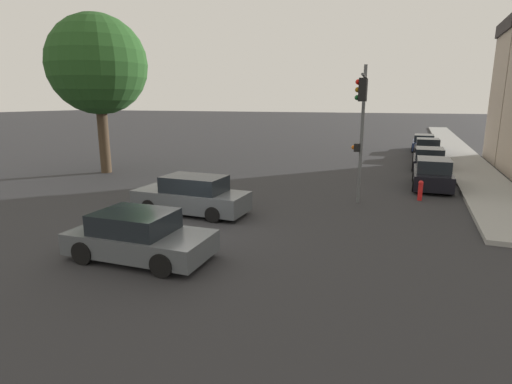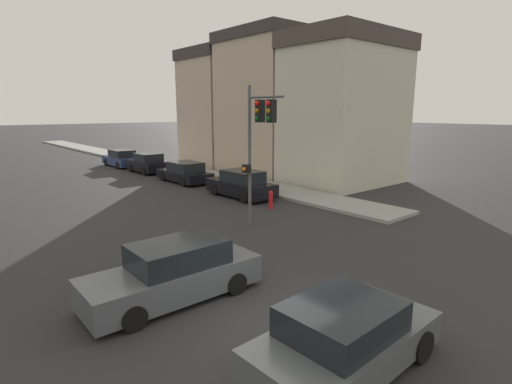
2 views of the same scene
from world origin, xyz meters
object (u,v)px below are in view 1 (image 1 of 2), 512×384
object	(u,v)px
crossing_car_1	(139,236)
fire_hydrant	(420,190)
street_tree	(98,65)
parked_car_1	(429,159)
crossing_car_0	(192,196)
parked_car_0	(432,174)
parked_car_3	(424,143)
traffic_signal	(361,109)
parked_car_2	(427,149)

from	to	relation	value
crossing_car_1	fire_hydrant	xyz separation A→B (m)	(7.61, 10.35, -0.16)
street_tree	parked_car_1	distance (m)	21.88
crossing_car_1	crossing_car_0	bearing A→B (deg)	100.57
parked_car_0	parked_car_3	distance (m)	16.93
traffic_signal	parked_car_0	bearing A→B (deg)	-124.92
parked_car_1	parked_car_2	distance (m)	5.74
crossing_car_0	parked_car_0	bearing A→B (deg)	-135.66
street_tree	crossing_car_0	world-z (taller)	street_tree
street_tree	traffic_signal	size ratio (longest dim) A/B	1.61
parked_car_1	parked_car_2	bearing A→B (deg)	-0.16
crossing_car_1	parked_car_1	bearing A→B (deg)	65.86
parked_car_3	parked_car_0	bearing A→B (deg)	-178.70
parked_car_0	parked_car_1	bearing A→B (deg)	-0.56
crossing_car_1	parked_car_2	size ratio (longest dim) A/B	1.05
crossing_car_1	parked_car_2	world-z (taller)	parked_car_2
fire_hydrant	crossing_car_1	bearing A→B (deg)	-126.32
parked_car_3	traffic_signal	bearing A→B (deg)	172.98
parked_car_2	street_tree	bearing A→B (deg)	126.45
traffic_signal	parked_car_0	size ratio (longest dim) A/B	1.32
parked_car_3	crossing_car_0	bearing A→B (deg)	161.38
traffic_signal	street_tree	bearing A→B (deg)	-12.85
street_tree	fire_hydrant	size ratio (longest dim) A/B	10.34
crossing_car_1	parked_car_3	distance (m)	31.49
parked_car_2	parked_car_3	world-z (taller)	parked_car_2
crossing_car_0	parked_car_3	distance (m)	27.28
parked_car_0	parked_car_2	distance (m)	12.05
parked_car_1	fire_hydrant	bearing A→B (deg)	176.39
street_tree	parked_car_1	bearing A→B (deg)	24.74
street_tree	parked_car_2	size ratio (longest dim) A/B	2.41
parked_car_2	parked_car_3	distance (m)	4.89
traffic_signal	parked_car_1	size ratio (longest dim) A/B	1.29
street_tree	parked_car_3	distance (m)	27.80
parked_car_1	fire_hydrant	size ratio (longest dim) A/B	4.98
traffic_signal	fire_hydrant	world-z (taller)	traffic_signal
street_tree	crossing_car_0	xyz separation A→B (m)	(9.91, -6.28, -5.82)
parked_car_0	parked_car_1	xyz separation A→B (m)	(0.02, 6.31, -0.06)
parked_car_0	traffic_signal	bearing A→B (deg)	148.00
parked_car_1	fire_hydrant	world-z (taller)	parked_car_1
crossing_car_1	parked_car_1	world-z (taller)	parked_car_1
parked_car_3	parked_car_1	bearing A→B (deg)	-178.34
crossing_car_0	parked_car_3	xyz separation A→B (m)	(9.09, 25.73, -0.02)
street_tree	traffic_signal	xyz separation A→B (m)	(15.94, -2.67, -2.43)
street_tree	parked_car_3	world-z (taller)	street_tree
traffic_signal	parked_car_2	distance (m)	17.85
street_tree	crossing_car_1	bearing A→B (deg)	-45.19
crossing_car_0	parked_car_1	bearing A→B (deg)	-120.76
crossing_car_0	fire_hydrant	bearing A→B (deg)	-146.14
parked_car_1	parked_car_2	xyz separation A→B (m)	(0.03, 5.74, 0.06)
traffic_signal	crossing_car_1	distance (m)	10.31
traffic_signal	crossing_car_0	xyz separation A→B (m)	(-6.03, -3.61, -3.39)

